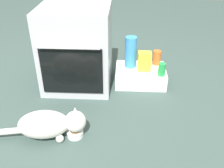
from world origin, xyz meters
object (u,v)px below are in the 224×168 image
object	(u,v)px
cat	(49,124)
soda_can	(162,69)
pantry_cabinet	(140,75)
food_bowl	(75,133)
oven	(77,47)
sauce_jar	(157,58)
water_bottle	(131,52)
snack_bag	(144,61)

from	to	relation	value
cat	soda_can	size ratio (longest dim) A/B	6.31
pantry_cabinet	food_bowl	distance (m)	0.95
oven	soda_can	xyz separation A→B (m)	(0.78, -0.08, -0.16)
food_bowl	cat	world-z (taller)	cat
sauce_jar	water_bottle	bearing A→B (deg)	-166.70
snack_bag	pantry_cabinet	bearing A→B (deg)	139.74
soda_can	sauce_jar	bearing A→B (deg)	96.40
pantry_cabinet	water_bottle	size ratio (longest dim) A/B	1.59
cat	sauce_jar	world-z (taller)	sauce_jar
sauce_jar	snack_bag	xyz separation A→B (m)	(-0.13, -0.13, 0.02)
food_bowl	water_bottle	distance (m)	0.97
food_bowl	pantry_cabinet	bearing A→B (deg)	57.57
cat	water_bottle	distance (m)	1.05
sauce_jar	food_bowl	bearing A→B (deg)	-126.30
snack_bag	water_bottle	bearing A→B (deg)	152.18
food_bowl	sauce_jar	bearing A→B (deg)	53.70
food_bowl	sauce_jar	distance (m)	1.14
snack_bag	water_bottle	xyz separation A→B (m)	(-0.13, 0.07, 0.06)
oven	sauce_jar	xyz separation A→B (m)	(0.75, 0.14, -0.15)
sauce_jar	pantry_cabinet	bearing A→B (deg)	-146.03
water_bottle	soda_can	world-z (taller)	water_bottle
sauce_jar	snack_bag	world-z (taller)	snack_bag
soda_can	cat	bearing A→B (deg)	-141.05
pantry_cabinet	soda_can	world-z (taller)	soda_can
pantry_cabinet	water_bottle	world-z (taller)	water_bottle
oven	water_bottle	distance (m)	0.51
sauce_jar	soda_can	world-z (taller)	sauce_jar
sauce_jar	soda_can	size ratio (longest dim) A/B	1.17
oven	snack_bag	size ratio (longest dim) A/B	4.16
pantry_cabinet	soda_can	size ratio (longest dim) A/B	3.98
food_bowl	oven	bearing A→B (deg)	96.71
water_bottle	sauce_jar	bearing A→B (deg)	13.30
oven	cat	world-z (taller)	oven
cat	sauce_jar	bearing A→B (deg)	40.99
pantry_cabinet	snack_bag	world-z (taller)	snack_bag
cat	oven	bearing A→B (deg)	77.00
snack_bag	food_bowl	bearing A→B (deg)	-124.65
pantry_cabinet	sauce_jar	size ratio (longest dim) A/B	3.41
water_bottle	soda_can	size ratio (longest dim) A/B	2.50
pantry_cabinet	water_bottle	bearing A→B (deg)	156.29
soda_can	water_bottle	bearing A→B (deg)	149.86
cat	snack_bag	xyz separation A→B (m)	(0.71, 0.79, 0.12)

